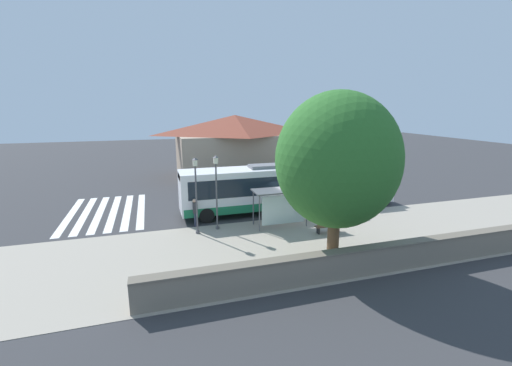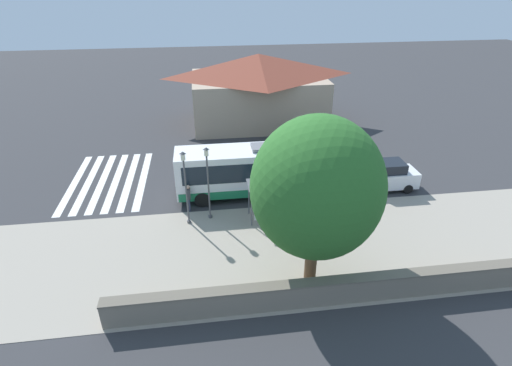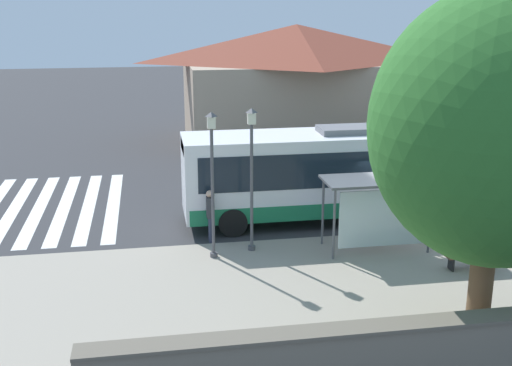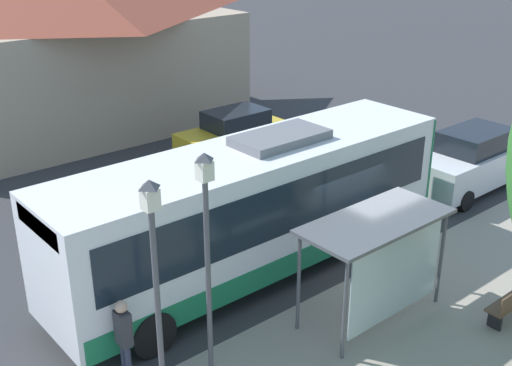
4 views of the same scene
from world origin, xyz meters
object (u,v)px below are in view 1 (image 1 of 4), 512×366
object	(u,v)px
bus_shelter	(281,196)
pedestrian	(195,210)
bus	(255,188)
parked_car_far_lane	(280,179)
bench	(329,226)
shade_tree	(337,161)
parked_car_behind_bus	(363,192)
street_lamp_far	(196,190)
street_lamp_near	(216,187)

from	to	relation	value
bus_shelter	pedestrian	world-z (taller)	bus_shelter
bus	parked_car_far_lane	xyz separation A→B (m)	(6.35, -4.35, -0.87)
bench	shade_tree	distance (m)	5.95
bus_shelter	shade_tree	bearing A→B (deg)	-172.87
pedestrian	parked_car_far_lane	world-z (taller)	parked_car_far_lane
shade_tree	parked_car_behind_bus	world-z (taller)	shade_tree
street_lamp_far	shade_tree	xyz separation A→B (m)	(-5.68, -5.93, 2.32)
street_lamp_near	parked_car_behind_bus	bearing A→B (deg)	-80.00
parked_car_behind_bus	parked_car_far_lane	distance (m)	8.06
bus_shelter	shade_tree	distance (m)	6.24
pedestrian	bench	size ratio (longest dim) A/B	1.08
bus	shade_tree	xyz separation A→B (m)	(-8.63, -1.38, 3.26)
street_lamp_near	parked_car_far_lane	distance (m)	11.88
street_lamp_far	parked_car_far_lane	world-z (taller)	street_lamp_far
pedestrian	street_lamp_near	size ratio (longest dim) A/B	0.39
pedestrian	street_lamp_far	world-z (taller)	street_lamp_far
pedestrian	bus	bearing A→B (deg)	-70.92
street_lamp_far	parked_car_behind_bus	world-z (taller)	street_lamp_far
street_lamp_far	shade_tree	bearing A→B (deg)	-133.75
pedestrian	bench	distance (m)	8.44
street_lamp_near	street_lamp_far	bearing A→B (deg)	106.36
shade_tree	street_lamp_far	bearing A→B (deg)	46.25
bench	pedestrian	bearing A→B (deg)	64.15
shade_tree	bus	bearing A→B (deg)	9.09
parked_car_behind_bus	shade_tree	bearing A→B (deg)	138.40
bus	parked_car_behind_bus	xyz separation A→B (m)	(-0.48, -8.62, -0.83)
street_lamp_near	bus_shelter	bearing A→B (deg)	-99.62
bus_shelter	shade_tree	size ratio (longest dim) A/B	0.42
bench	shade_tree	world-z (taller)	shade_tree
street_lamp_far	parked_car_behind_bus	bearing A→B (deg)	-79.36
bus_shelter	parked_car_far_lane	xyz separation A→B (m)	(9.60, -3.64, -1.06)
parked_car_behind_bus	street_lamp_far	bearing A→B (deg)	100.64
bench	parked_car_far_lane	distance (m)	11.66
bus	parked_car_behind_bus	size ratio (longest dim) A/B	2.34
pedestrian	parked_car_far_lane	size ratio (longest dim) A/B	0.44
bus	parked_car_far_lane	bearing A→B (deg)	-34.39
bench	shade_tree	size ratio (longest dim) A/B	0.20
bus	parked_car_behind_bus	bearing A→B (deg)	-93.17
bench	parked_car_behind_bus	world-z (taller)	parked_car_behind_bus
street_lamp_far	shade_tree	distance (m)	8.54
bench	parked_car_far_lane	xyz separation A→B (m)	(11.58, -1.29, 0.45)
parked_car_far_lane	street_lamp_near	bearing A→B (deg)	139.52
street_lamp_near	street_lamp_far	distance (m)	1.34
bus	bus_shelter	size ratio (longest dim) A/B	3.04
street_lamp_near	street_lamp_far	size ratio (longest dim) A/B	1.00
bus_shelter	street_lamp_near	size ratio (longest dim) A/B	0.74
bench	shade_tree	xyz separation A→B (m)	(-3.40, 1.68, 4.59)
bench	street_lamp_far	bearing A→B (deg)	73.31
bus_shelter	parked_car_far_lane	distance (m)	10.32
bench	bus	bearing A→B (deg)	30.30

